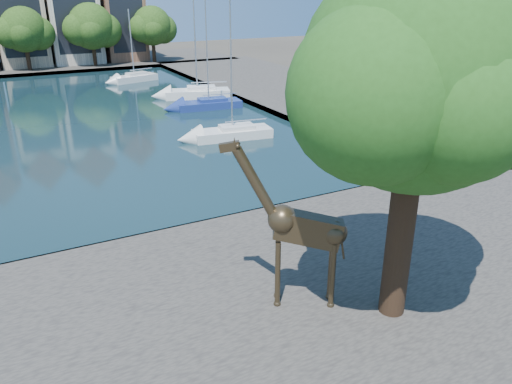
% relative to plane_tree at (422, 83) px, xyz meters
% --- Properties ---
extents(ground, '(160.00, 160.00, 0.00)m').
position_rel_plane_tree_xyz_m(ground, '(-7.62, 9.01, -7.67)').
color(ground, '#38332B').
rests_on(ground, ground).
extents(water_basin, '(38.00, 50.00, 0.08)m').
position_rel_plane_tree_xyz_m(water_basin, '(-7.62, 33.01, -7.63)').
color(water_basin, black).
rests_on(water_basin, ground).
extents(near_quay, '(50.00, 14.00, 0.50)m').
position_rel_plane_tree_xyz_m(near_quay, '(-7.62, 2.01, -7.42)').
color(near_quay, '#46433D').
rests_on(near_quay, ground).
extents(far_quay, '(60.00, 16.00, 0.50)m').
position_rel_plane_tree_xyz_m(far_quay, '(-7.62, 65.01, -7.42)').
color(far_quay, '#46433D').
rests_on(far_quay, ground).
extents(right_quay, '(14.00, 52.00, 0.50)m').
position_rel_plane_tree_xyz_m(right_quay, '(17.38, 33.01, -7.42)').
color(right_quay, '#46433D').
rests_on(right_quay, ground).
extents(plane_tree, '(8.32, 6.40, 10.62)m').
position_rel_plane_tree_xyz_m(plane_tree, '(0.00, 0.00, 0.00)').
color(plane_tree, '#332114').
rests_on(plane_tree, near_quay).
extents(townhouse_east_inner, '(5.94, 9.18, 15.79)m').
position_rel_plane_tree_xyz_m(townhouse_east_inner, '(-5.62, 64.99, 0.06)').
color(townhouse_east_inner, tan).
rests_on(townhouse_east_inner, far_quay).
extents(townhouse_east_mid, '(6.43, 9.18, 16.65)m').
position_rel_plane_tree_xyz_m(townhouse_east_mid, '(0.88, 64.99, 0.43)').
color(townhouse_east_mid, beige).
rests_on(townhouse_east_mid, far_quay).
extents(townhouse_east_end, '(5.44, 9.18, 14.43)m').
position_rel_plane_tree_xyz_m(townhouse_east_end, '(7.38, 64.99, -0.56)').
color(townhouse_east_end, brown).
rests_on(townhouse_east_end, far_quay).
extents(far_tree_mid_east, '(7.02, 5.40, 7.52)m').
position_rel_plane_tree_xyz_m(far_tree_mid_east, '(-5.52, 59.50, -2.54)').
color(far_tree_mid_east, '#332114').
rests_on(far_tree_mid_east, far_quay).
extents(far_tree_east, '(7.54, 5.80, 7.84)m').
position_rel_plane_tree_xyz_m(far_tree_east, '(2.49, 59.50, -2.43)').
color(far_tree_east, '#332114').
rests_on(far_tree_east, far_quay).
extents(far_tree_far_east, '(6.76, 5.20, 7.36)m').
position_rel_plane_tree_xyz_m(far_tree_far_east, '(10.48, 59.50, -2.60)').
color(far_tree_far_east, '#332114').
rests_on(far_tree_far_east, far_quay).
extents(giraffe_statue, '(3.48, 2.23, 5.43)m').
position_rel_plane_tree_xyz_m(giraffe_statue, '(-2.54, 1.84, -4.50)').
color(giraffe_statue, '#382C1C').
rests_on(giraffe_statue, near_quay).
extents(sailboat_right_a, '(5.73, 2.68, 9.29)m').
position_rel_plane_tree_xyz_m(sailboat_right_a, '(4.38, 21.44, -7.08)').
color(sailboat_right_a, silver).
rests_on(sailboat_right_a, water_basin).
extents(sailboat_right_b, '(5.85, 2.60, 9.24)m').
position_rel_plane_tree_xyz_m(sailboat_right_b, '(6.59, 31.02, -7.10)').
color(sailboat_right_b, navy).
rests_on(sailboat_right_b, water_basin).
extents(sailboat_right_c, '(6.52, 3.91, 9.76)m').
position_rel_plane_tree_xyz_m(sailboat_right_c, '(7.38, 35.78, -6.98)').
color(sailboat_right_c, silver).
rests_on(sailboat_right_c, water_basin).
extents(sailboat_right_d, '(5.46, 3.17, 7.80)m').
position_rel_plane_tree_xyz_m(sailboat_right_d, '(4.38, 47.68, -7.06)').
color(sailboat_right_d, silver).
rests_on(sailboat_right_d, water_basin).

